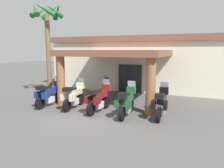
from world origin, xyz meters
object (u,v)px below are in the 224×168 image
(motorcycle_blue, at_px, (49,94))
(motorcycle_black, at_px, (161,103))
(motorcycle_cream, at_px, (74,96))
(motorcycle_green, at_px, (127,102))
(pedestrian, at_px, (106,84))
(motel_building, at_px, (139,62))
(palm_tree_roadside, at_px, (47,26))
(motorcycle_maroon, at_px, (99,99))

(motorcycle_blue, relative_size, motorcycle_black, 1.00)
(motorcycle_cream, bearing_deg, motorcycle_blue, 91.69)
(motorcycle_green, distance_m, motorcycle_black, 1.63)
(motorcycle_cream, height_order, pedestrian, pedestrian)
(motel_building, relative_size, motorcycle_green, 6.48)
(motorcycle_blue, distance_m, motorcycle_cream, 1.57)
(pedestrian, height_order, palm_tree_roadside, palm_tree_roadside)
(motorcycle_cream, bearing_deg, palm_tree_roadside, 54.81)
(motorcycle_maroon, xyz_separation_m, motorcycle_black, (3.12, 0.37, 0.00))
(palm_tree_roadside, bearing_deg, motorcycle_black, -12.11)
(motorcycle_maroon, xyz_separation_m, motorcycle_green, (1.56, -0.10, 0.00))
(motel_building, xyz_separation_m, pedestrian, (-0.74, -5.04, -1.22))
(motorcycle_blue, distance_m, motorcycle_maroon, 3.12)
(motel_building, height_order, motorcycle_black, motel_building)
(motorcycle_maroon, height_order, palm_tree_roadside, palm_tree_roadside)
(motorcycle_blue, xyz_separation_m, pedestrian, (2.16, 3.08, 0.24))
(motorcycle_blue, relative_size, motorcycle_green, 1.00)
(motorcycle_cream, distance_m, motorcycle_black, 4.69)
(motorcycle_maroon, height_order, pedestrian, pedestrian)
(motorcycle_black, relative_size, palm_tree_roadside, 0.35)
(motorcycle_cream, relative_size, motorcycle_maroon, 1.00)
(motorcycle_green, distance_m, palm_tree_roadside, 7.82)
(motorcycle_cream, relative_size, pedestrian, 1.36)
(motorcycle_blue, distance_m, motorcycle_black, 6.26)
(motel_building, relative_size, pedestrian, 8.81)
(pedestrian, distance_m, palm_tree_roadside, 5.46)
(motorcycle_blue, bearing_deg, motorcycle_cream, -83.31)
(motorcycle_black, relative_size, pedestrian, 1.36)
(motorcycle_blue, xyz_separation_m, motorcycle_green, (4.68, -0.04, 0.00))
(palm_tree_roadside, bearing_deg, motorcycle_maroon, -23.34)
(motel_building, bearing_deg, pedestrian, -99.42)
(motel_building, bearing_deg, motorcycle_cream, -100.62)
(motorcycle_blue, bearing_deg, motorcycle_green, -89.25)
(motorcycle_black, bearing_deg, motorcycle_cream, 91.63)
(motel_building, relative_size, motorcycle_maroon, 6.48)
(motorcycle_cream, distance_m, pedestrian, 3.00)
(motorcycle_blue, xyz_separation_m, palm_tree_roadside, (-1.67, 2.12, 4.01))
(motorcycle_cream, distance_m, motorcycle_green, 3.13)
(motel_building, distance_m, motorcycle_blue, 8.74)
(motorcycle_cream, distance_m, motorcycle_maroon, 1.56)
(motorcycle_maroon, height_order, motorcycle_black, same)
(motorcycle_green, bearing_deg, motorcycle_maroon, 83.19)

